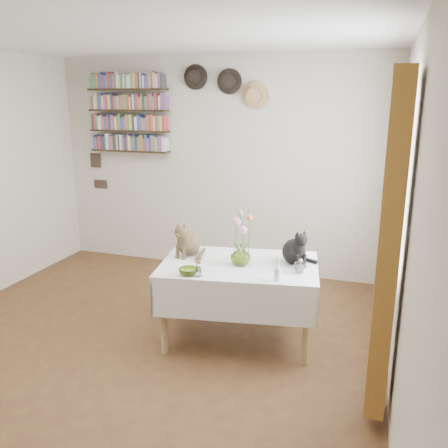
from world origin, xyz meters
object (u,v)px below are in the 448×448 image
(tabby_cat, at_px, (189,237))
(bookshelf_unit, at_px, (129,113))
(flower_vase, at_px, (241,255))
(black_cat, at_px, (294,245))
(dining_table, at_px, (239,283))

(tabby_cat, height_order, bookshelf_unit, bookshelf_unit)
(tabby_cat, height_order, flower_vase, tabby_cat)
(tabby_cat, xyz_separation_m, black_cat, (0.91, 0.07, -0.00))
(dining_table, distance_m, black_cat, 0.56)
(dining_table, height_order, bookshelf_unit, bookshelf_unit)
(black_cat, distance_m, bookshelf_unit, 2.87)
(dining_table, distance_m, bookshelf_unit, 2.77)
(tabby_cat, height_order, black_cat, tabby_cat)
(dining_table, distance_m, tabby_cat, 0.59)
(flower_vase, relative_size, bookshelf_unit, 0.17)
(tabby_cat, bearing_deg, flower_vase, 0.16)
(dining_table, bearing_deg, tabby_cat, 169.69)
(dining_table, relative_size, tabby_cat, 4.41)
(tabby_cat, distance_m, flower_vase, 0.52)
(flower_vase, height_order, bookshelf_unit, bookshelf_unit)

